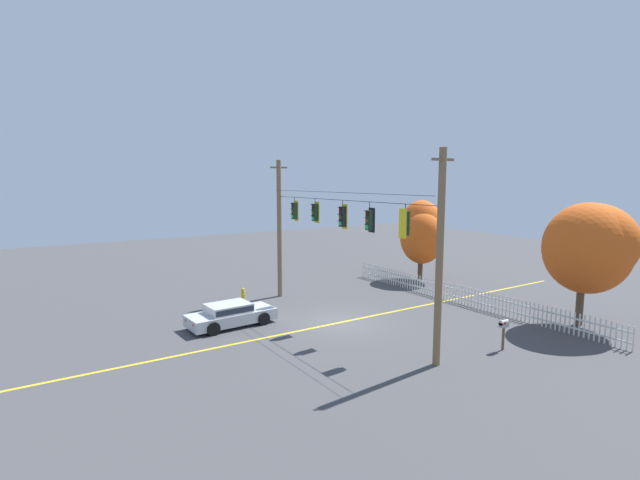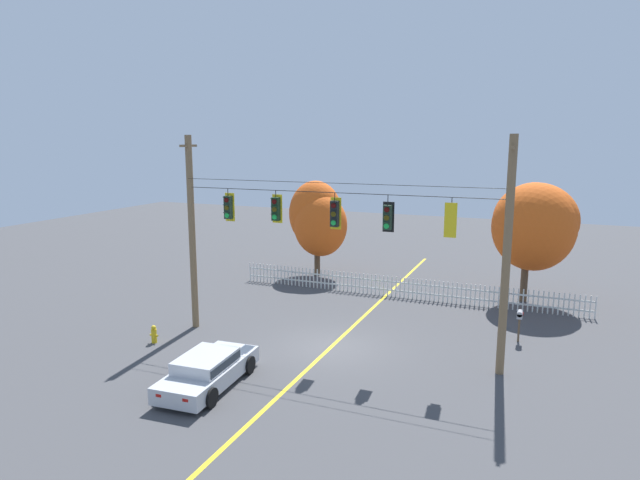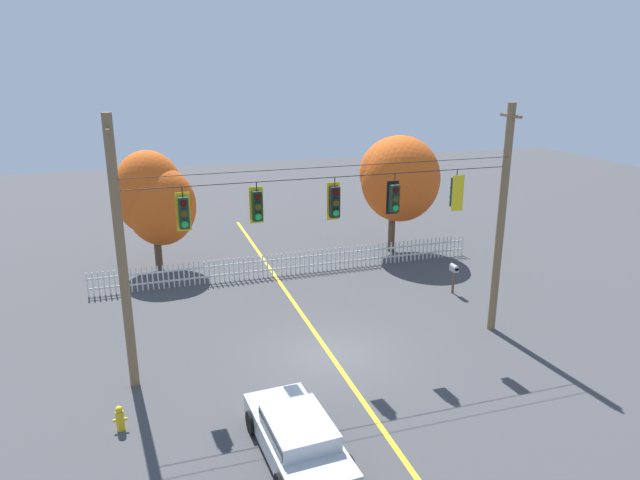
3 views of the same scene
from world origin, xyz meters
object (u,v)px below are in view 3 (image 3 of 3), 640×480
Objects in this scene: traffic_signal_westbound_side at (184,213)px; traffic_signal_northbound_primary at (257,206)px; autumn_maple_mid at (400,176)px; roadside_mailbox at (454,270)px; autumn_maple_near_fence at (155,199)px; traffic_signal_eastbound_side at (456,192)px; traffic_signal_southbound_primary at (394,198)px; traffic_signal_northbound_secondary at (335,202)px; fire_hydrant at (120,418)px; parked_car at (298,436)px.

traffic_signal_westbound_side is 1.04× the size of traffic_signal_northbound_primary.
roadside_mailbox is at bearing -91.85° from autumn_maple_mid.
traffic_signal_northbound_primary is 11.26m from autumn_maple_near_fence.
traffic_signal_eastbound_side is at bearing -123.42° from roadside_mailbox.
traffic_signal_southbound_primary reaches higher than autumn_maple_mid.
traffic_signal_westbound_side is at bearing 179.88° from traffic_signal_eastbound_side.
traffic_signal_northbound_primary reaches higher than roadside_mailbox.
roadside_mailbox is at bearing 56.58° from traffic_signal_eastbound_side.
traffic_signal_northbound_secondary is 1.92× the size of fire_hydrant.
parked_car is at bearing -80.67° from autumn_maple_near_fence.
fire_hydrant is (-9.08, -2.32, -5.02)m from traffic_signal_southbound_primary.
traffic_signal_northbound_primary is 0.22× the size of autumn_maple_mid.
traffic_signal_westbound_side reaches higher than parked_car.
roadside_mailbox is at bearing 27.78° from traffic_signal_northbound_secondary.
roadside_mailbox is (6.75, 3.56, -4.33)m from traffic_signal_northbound_secondary.
traffic_signal_northbound_secondary and traffic_signal_eastbound_side have the same top height.
traffic_signal_southbound_primary is (2.08, -0.00, -0.03)m from traffic_signal_northbound_secondary.
traffic_signal_southbound_primary is 13.14m from autumn_maple_near_fence.
autumn_maple_near_fence is at bearing 131.79° from traffic_signal_eastbound_side.
roadside_mailbox is at bearing 41.88° from parked_car.
traffic_signal_southbound_primary is 0.24× the size of autumn_maple_near_fence.
roadside_mailbox is (11.48, 3.56, -4.35)m from traffic_signal_westbound_side.
traffic_signal_northbound_secondary is (4.73, 0.00, -0.02)m from traffic_signal_westbound_side.
traffic_signal_northbound_primary is 1.78× the size of fire_hydrant.
traffic_signal_westbound_side is at bearing 179.99° from traffic_signal_northbound_primary.
traffic_signal_westbound_side is at bearing 112.93° from parked_car.
fire_hydrant is (-4.34, 2.56, -0.24)m from parked_car.
autumn_maple_mid is 17.79m from parked_car.
autumn_maple_mid is at bearing 88.15° from roadside_mailbox.
autumn_maple_near_fence is (-5.23, 10.75, -1.94)m from traffic_signal_northbound_secondary.
parked_car is (-4.75, -4.88, -4.78)m from traffic_signal_southbound_primary.
fire_hydrant is (-4.48, -2.32, -5.10)m from traffic_signal_northbound_primary.
traffic_signal_eastbound_side is (9.12, -0.02, -0.01)m from traffic_signal_westbound_side.
traffic_signal_westbound_side is 6.81m from traffic_signal_southbound_primary.
traffic_signal_northbound_primary and traffic_signal_southbound_primary have the same top height.
traffic_signal_southbound_primary is 0.99× the size of traffic_signal_eastbound_side.
autumn_maple_mid is 18.77m from fire_hydrant.
traffic_signal_eastbound_side is 1.07× the size of roadside_mailbox.
traffic_signal_northbound_secondary is at bearing 179.74° from traffic_signal_eastbound_side.
traffic_signal_eastbound_side reaches higher than autumn_maple_mid.
traffic_signal_northbound_secondary reaches higher than roadside_mailbox.
traffic_signal_eastbound_side reaches higher than autumn_maple_near_fence.
traffic_signal_eastbound_side reaches higher than roadside_mailbox.
traffic_signal_southbound_primary reaches higher than parked_car.
traffic_signal_westbound_side is 0.99× the size of traffic_signal_southbound_primary.
autumn_maple_mid is 8.28× the size of fire_hydrant.
autumn_maple_near_fence is 1.31× the size of parked_car.
traffic_signal_eastbound_side is at bearing -0.26° from traffic_signal_northbound_secondary.
autumn_maple_near_fence is (-7.32, 10.75, -1.91)m from traffic_signal_southbound_primary.
parked_car is (2.57, -15.63, -2.86)m from autumn_maple_near_fence.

